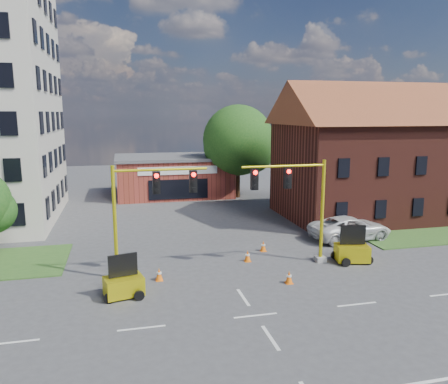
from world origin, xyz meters
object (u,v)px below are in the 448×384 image
Objects in this scene: signal_mast_east at (297,199)px; trailer_east at (352,251)px; pickup_white at (350,228)px; trailer_west at (124,284)px; signal_mast_west at (146,207)px.

trailer_east is at bearing -9.17° from signal_mast_east.
signal_mast_east is at bearing 118.12° from pickup_white.
signal_mast_west is at bearing 49.03° from trailer_west.
signal_mast_east is 1.05× the size of pickup_white.
trailer_east is (3.43, -0.55, -3.24)m from signal_mast_east.
signal_mast_west and signal_mast_east have the same top height.
signal_mast_west is at bearing -169.73° from trailer_east.
signal_mast_west is 15.35m from pickup_white.
signal_mast_west is 8.71m from signal_mast_east.
trailer_west is 0.35× the size of pickup_white.
signal_mast_west is at bearing 99.24° from pickup_white.
signal_mast_west is at bearing 180.00° from signal_mast_east.
signal_mast_east is (8.71, 0.00, 0.00)m from signal_mast_west.
pickup_white is at bearing 74.90° from trailer_east.
signal_mast_west is 1.00× the size of signal_mast_east.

